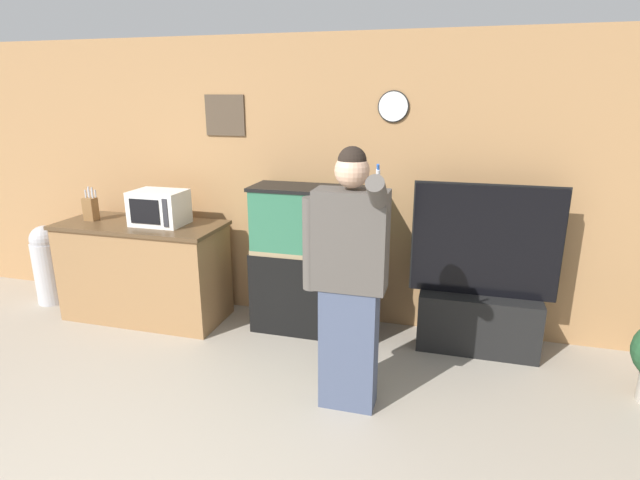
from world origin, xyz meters
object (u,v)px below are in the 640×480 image
Objects in this scene: counter_island at (145,270)px; tv_on_stand at (479,303)px; knife_block at (91,208)px; person_standing at (348,279)px; microwave at (159,208)px; aquarium_on_stand at (314,261)px; trash_bin at (48,263)px.

tv_on_stand is (3.08, 0.19, -0.05)m from counter_island.
knife_block reaches higher than counter_island.
knife_block is 2.84m from person_standing.
microwave is 1.51m from aquarium_on_stand.
microwave is 2.18m from person_standing.
tv_on_stand is (3.59, 0.20, -0.64)m from knife_block.
person_standing is 2.19× the size of trash_bin.
person_standing reaches higher than trash_bin.
knife_block is at bearing -4.99° from trash_bin.
knife_block is 2.20m from aquarium_on_stand.
person_standing reaches higher than aquarium_on_stand.
knife_block reaches higher than trash_bin.
tv_on_stand is (1.43, 0.03, -0.25)m from aquarium_on_stand.
microwave is at bearing 2.74° from knife_block.
microwave is at bearing 5.12° from counter_island.
trash_bin is (-1.17, 0.04, -0.05)m from counter_island.
person_standing is at bearing -62.91° from aquarium_on_stand.
tv_on_stand reaches higher than knife_block.
counter_island is 2.40m from person_standing.
counter_island is 4.82× the size of knife_block.
knife_block is (-0.72, -0.03, -0.04)m from microwave.
person_standing is at bearing -22.18° from counter_island.
person_standing reaches higher than tv_on_stand.
aquarium_on_stand is at bearing 117.09° from person_standing.
aquarium_on_stand reaches higher than microwave.
counter_island is at bearing 1.77° from knife_block.
microwave is (0.21, 0.02, 0.62)m from counter_island.
aquarium_on_stand is (1.65, 0.16, 0.19)m from counter_island.
knife_block is at bearing -178.23° from counter_island.
knife_block is 0.24× the size of aquarium_on_stand.
microwave is 0.35× the size of aquarium_on_stand.
microwave is 1.54m from trash_bin.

